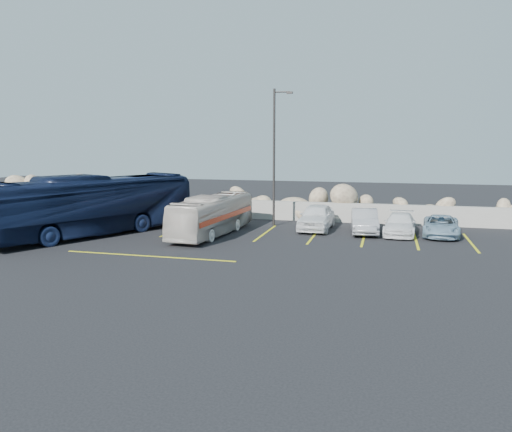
% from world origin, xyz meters
% --- Properties ---
extents(ground, '(90.00, 90.00, 0.00)m').
position_xyz_m(ground, '(0.00, 0.00, 0.00)').
color(ground, black).
rests_on(ground, ground).
extents(seawall, '(60.00, 0.40, 1.20)m').
position_xyz_m(seawall, '(0.00, 12.00, 0.60)').
color(seawall, gray).
rests_on(seawall, ground).
extents(riprap_pile, '(54.00, 2.80, 2.60)m').
position_xyz_m(riprap_pile, '(0.00, 13.20, 1.30)').
color(riprap_pile, '#877059').
rests_on(riprap_pile, ground).
extents(parking_lines, '(18.16, 9.36, 0.01)m').
position_xyz_m(parking_lines, '(4.64, 5.57, 0.01)').
color(parking_lines, gold).
rests_on(parking_lines, ground).
extents(lamppost, '(1.14, 0.18, 8.00)m').
position_xyz_m(lamppost, '(2.56, 9.50, 4.30)').
color(lamppost, '#2D2A28').
rests_on(lamppost, ground).
extents(vintage_bus, '(2.41, 7.76, 2.13)m').
position_xyz_m(vintage_bus, '(-0.06, 5.89, 1.06)').
color(vintage_bus, beige).
rests_on(vintage_bus, ground).
extents(tour_coach, '(7.59, 11.58, 3.23)m').
position_xyz_m(tour_coach, '(-6.20, 4.10, 1.61)').
color(tour_coach, '#0F1832').
rests_on(tour_coach, ground).
extents(car_a, '(1.86, 4.35, 1.46)m').
position_xyz_m(car_a, '(5.15, 8.85, 0.73)').
color(car_a, white).
rests_on(car_a, ground).
extents(car_b, '(1.74, 4.04, 1.29)m').
position_xyz_m(car_b, '(7.84, 8.49, 0.65)').
color(car_b, '#A1A1A6').
rests_on(car_b, ground).
extents(car_c, '(1.86, 4.03, 1.14)m').
position_xyz_m(car_c, '(9.72, 8.40, 0.57)').
color(car_c, white).
rests_on(car_c, ground).
extents(car_d, '(2.13, 4.07, 1.09)m').
position_xyz_m(car_d, '(11.83, 8.52, 0.55)').
color(car_d, '#7B9AAF').
rests_on(car_d, ground).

